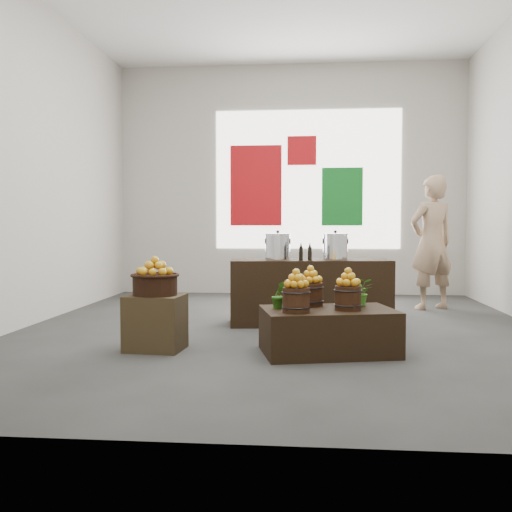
# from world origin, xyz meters

# --- Properties ---
(ground) EXTENTS (7.00, 7.00, 0.00)m
(ground) POSITION_xyz_m (0.00, 0.00, 0.00)
(ground) COLOR #393937
(ground) RESTS_ON ground
(back_wall) EXTENTS (6.00, 0.04, 4.00)m
(back_wall) POSITION_xyz_m (0.00, 3.50, 2.00)
(back_wall) COLOR #BAB4AB
(back_wall) RESTS_ON ground
(back_opening) EXTENTS (3.20, 0.02, 2.40)m
(back_opening) POSITION_xyz_m (0.30, 3.48, 2.00)
(back_opening) COLOR white
(back_opening) RESTS_ON back_wall
(deco_red_left) EXTENTS (0.90, 0.04, 1.40)m
(deco_red_left) POSITION_xyz_m (-0.60, 3.47, 1.90)
(deco_red_left) COLOR #B60E13
(deco_red_left) RESTS_ON back_wall
(deco_green_right) EXTENTS (0.70, 0.04, 1.00)m
(deco_green_right) POSITION_xyz_m (0.90, 3.47, 1.70)
(deco_green_right) COLOR #106C1F
(deco_green_right) RESTS_ON back_wall
(deco_red_upper) EXTENTS (0.50, 0.04, 0.50)m
(deco_red_upper) POSITION_xyz_m (0.20, 3.47, 2.50)
(deco_red_upper) COLOR #B60E13
(deco_red_upper) RESTS_ON back_wall
(crate) EXTENTS (0.56, 0.48, 0.53)m
(crate) POSITION_xyz_m (-1.15, -1.21, 0.26)
(crate) COLOR #463720
(crate) RESTS_ON ground
(wicker_basket) EXTENTS (0.42, 0.42, 0.19)m
(wicker_basket) POSITION_xyz_m (-1.15, -1.21, 0.63)
(wicker_basket) COLOR black
(wicker_basket) RESTS_ON crate
(apples_in_basket) EXTENTS (0.33, 0.33, 0.18)m
(apples_in_basket) POSITION_xyz_m (-1.15, -1.21, 0.81)
(apples_in_basket) COLOR #A41C05
(apples_in_basket) RESTS_ON wicker_basket
(display_table) EXTENTS (1.34, 1.00, 0.42)m
(display_table) POSITION_xyz_m (0.50, -1.21, 0.21)
(display_table) COLOR black
(display_table) RESTS_ON ground
(apple_bucket_front_left) EXTENTS (0.24, 0.24, 0.22)m
(apple_bucket_front_left) POSITION_xyz_m (0.20, -1.45, 0.53)
(apple_bucket_front_left) COLOR #371A0F
(apple_bucket_front_left) RESTS_ON display_table
(apples_in_bucket_front_left) EXTENTS (0.18, 0.18, 0.16)m
(apples_in_bucket_front_left) POSITION_xyz_m (0.20, -1.45, 0.72)
(apples_in_bucket_front_left) COLOR #A41C05
(apples_in_bucket_front_left) RESTS_ON apple_bucket_front_left
(apple_bucket_front_right) EXTENTS (0.24, 0.24, 0.22)m
(apple_bucket_front_right) POSITION_xyz_m (0.68, -1.27, 0.53)
(apple_bucket_front_right) COLOR #371A0F
(apple_bucket_front_right) RESTS_ON display_table
(apples_in_bucket_front_right) EXTENTS (0.18, 0.18, 0.16)m
(apples_in_bucket_front_right) POSITION_xyz_m (0.68, -1.27, 0.72)
(apples_in_bucket_front_right) COLOR #A41C05
(apples_in_bucket_front_right) RESTS_ON apple_bucket_front_right
(apple_bucket_rear) EXTENTS (0.24, 0.24, 0.22)m
(apple_bucket_rear) POSITION_xyz_m (0.33, -1.02, 0.53)
(apple_bucket_rear) COLOR #371A0F
(apple_bucket_rear) RESTS_ON display_table
(apples_in_bucket_rear) EXTENTS (0.18, 0.18, 0.16)m
(apples_in_bucket_rear) POSITION_xyz_m (0.33, -1.02, 0.72)
(apples_in_bucket_rear) COLOR #A41C05
(apples_in_bucket_rear) RESTS_ON apple_bucket_rear
(herb_garnish_right) EXTENTS (0.26, 0.22, 0.27)m
(herb_garnish_right) POSITION_xyz_m (0.81, -0.97, 0.55)
(herb_garnish_right) COLOR #2A6816
(herb_garnish_right) RESTS_ON display_table
(herb_garnish_left) EXTENTS (0.17, 0.16, 0.26)m
(herb_garnish_left) POSITION_xyz_m (0.04, -1.24, 0.55)
(herb_garnish_left) COLOR #2A6816
(herb_garnish_left) RESTS_ON display_table
(counter) EXTENTS (1.98, 0.82, 0.79)m
(counter) POSITION_xyz_m (0.34, 0.39, 0.39)
(counter) COLOR black
(counter) RESTS_ON ground
(stock_pot_left) EXTENTS (0.30, 0.30, 0.30)m
(stock_pot_left) POSITION_xyz_m (-0.05, 0.35, 0.93)
(stock_pot_left) COLOR silver
(stock_pot_left) RESTS_ON counter
(stock_pot_center) EXTENTS (0.30, 0.30, 0.30)m
(stock_pot_center) POSITION_xyz_m (0.64, 0.42, 0.93)
(stock_pot_center) COLOR silver
(stock_pot_center) RESTS_ON counter
(oil_cruets) EXTENTS (0.14, 0.07, 0.22)m
(oil_cruets) POSITION_xyz_m (0.36, 0.20, 0.89)
(oil_cruets) COLOR black
(oil_cruets) RESTS_ON counter
(shopper) EXTENTS (0.83, 0.71, 1.91)m
(shopper) POSITION_xyz_m (2.07, 1.79, 0.96)
(shopper) COLOR tan
(shopper) RESTS_ON ground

